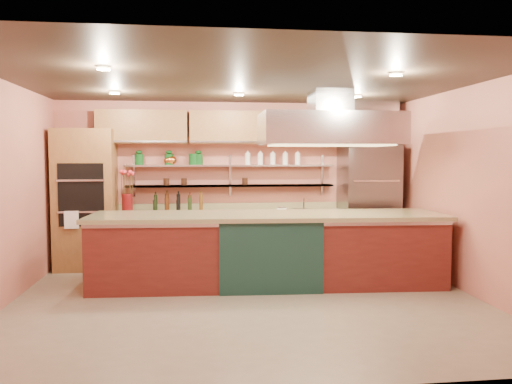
{
  "coord_description": "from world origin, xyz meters",
  "views": [
    {
      "loc": [
        -0.65,
        -6.26,
        1.84
      ],
      "look_at": [
        0.23,
        1.0,
        1.33
      ],
      "focal_mm": 35.0,
      "sensor_mm": 36.0,
      "label": 1
    }
  ],
  "objects": [
    {
      "name": "green_canister",
      "position": [
        -0.69,
        2.37,
        1.81
      ],
      "size": [
        0.19,
        0.19,
        0.19
      ],
      "primitive_type": "cylinder",
      "rotation": [
        0.0,
        0.0,
        -0.22
      ],
      "color": "#0E4216",
      "rests_on": "wall_shelf_upper"
    },
    {
      "name": "floor",
      "position": [
        0.0,
        0.0,
        -0.01
      ],
      "size": [
        6.0,
        5.0,
        0.02
      ],
      "primitive_type": "cube",
      "color": "gray",
      "rests_on": "ground"
    },
    {
      "name": "copper_kettle",
      "position": [
        -1.07,
        2.37,
        1.79
      ],
      "size": [
        0.26,
        0.26,
        0.16
      ],
      "primitive_type": "ellipsoid",
      "rotation": [
        0.0,
        0.0,
        -0.4
      ],
      "color": "orange",
      "rests_on": "wall_shelf_upper"
    },
    {
      "name": "upper_cabinets",
      "position": [
        0.0,
        2.32,
        2.35
      ],
      "size": [
        4.6,
        0.36,
        0.55
      ],
      "primitive_type": "cube",
      "color": "brown",
      "rests_on": "wall_back"
    },
    {
      "name": "island",
      "position": [
        0.38,
        0.79,
        0.52
      ],
      "size": [
        5.0,
        1.33,
        1.03
      ],
      "primitive_type": "cube",
      "rotation": [
        0.0,
        0.0,
        -0.05
      ],
      "color": "maroon",
      "rests_on": "floor"
    },
    {
      "name": "oil_bottle_cluster",
      "position": [
        -0.94,
        2.15,
        1.07
      ],
      "size": [
        0.88,
        0.27,
        0.28
      ],
      "primitive_type": "cube",
      "rotation": [
        0.0,
        0.0,
        -0.02
      ],
      "color": "black",
      "rests_on": "back_counter"
    },
    {
      "name": "range_hood",
      "position": [
        1.28,
        0.79,
        2.25
      ],
      "size": [
        2.0,
        1.0,
        0.45
      ],
      "primitive_type": "cube",
      "color": "#B2B5B9",
      "rests_on": "ceiling"
    },
    {
      "name": "flower_vase",
      "position": [
        -1.78,
        2.15,
        1.09
      ],
      "size": [
        0.2,
        0.2,
        0.31
      ],
      "primitive_type": "cylinder",
      "rotation": [
        0.0,
        0.0,
        -0.18
      ],
      "color": "#5C0D10",
      "rests_on": "back_counter"
    },
    {
      "name": "wall_right",
      "position": [
        3.0,
        0.0,
        1.4
      ],
      "size": [
        0.04,
        5.0,
        2.8
      ],
      "primitive_type": "cube",
      "color": "#C26E5C",
      "rests_on": "floor"
    },
    {
      "name": "bar_faucet",
      "position": [
        1.22,
        2.25,
        1.03
      ],
      "size": [
        0.03,
        0.03,
        0.2
      ],
      "primitive_type": "cylinder",
      "rotation": [
        0.0,
        0.0,
        0.02
      ],
      "color": "silver",
      "rests_on": "back_counter"
    },
    {
      "name": "wall_front",
      "position": [
        0.0,
        -2.5,
        1.4
      ],
      "size": [
        6.0,
        0.04,
        2.8
      ],
      "primitive_type": "cube",
      "color": "#C26E5C",
      "rests_on": "floor"
    },
    {
      "name": "wall_shelf_lower",
      "position": [
        -0.05,
        2.37,
        1.35
      ],
      "size": [
        3.6,
        0.26,
        0.03
      ],
      "primitive_type": "cube",
      "color": "#B2B5B9",
      "rests_on": "wall_back"
    },
    {
      "name": "ceiling_downlights",
      "position": [
        0.0,
        0.2,
        2.77
      ],
      "size": [
        4.0,
        2.8,
        0.02
      ],
      "primitive_type": "cube",
      "color": "#FFE5A5",
      "rests_on": "ceiling"
    },
    {
      "name": "back_counter",
      "position": [
        -0.05,
        2.2,
        0.47
      ],
      "size": [
        3.84,
        0.64,
        0.93
      ],
      "primitive_type": "cube",
      "color": "tan",
      "rests_on": "floor"
    },
    {
      "name": "refrigerator",
      "position": [
        2.35,
        2.14,
        1.05
      ],
      "size": [
        0.95,
        0.72,
        2.1
      ],
      "primitive_type": "cube",
      "color": "slate",
      "rests_on": "floor"
    },
    {
      "name": "ceiling",
      "position": [
        0.0,
        0.0,
        2.8
      ],
      "size": [
        6.0,
        5.0,
        0.02
      ],
      "primitive_type": "cube",
      "color": "black",
      "rests_on": "wall_back"
    },
    {
      "name": "kitchen_scale",
      "position": [
        0.81,
        2.15,
        0.97
      ],
      "size": [
        0.18,
        0.16,
        0.09
      ],
      "primitive_type": "cube",
      "rotation": [
        0.0,
        0.0,
        -0.29
      ],
      "color": "white",
      "rests_on": "back_counter"
    },
    {
      "name": "oven_stack",
      "position": [
        -2.45,
        2.18,
        1.15
      ],
      "size": [
        0.95,
        0.64,
        2.3
      ],
      "primitive_type": "cube",
      "color": "brown",
      "rests_on": "floor"
    },
    {
      "name": "wall_back",
      "position": [
        0.0,
        2.5,
        1.4
      ],
      "size": [
        6.0,
        0.04,
        2.8
      ],
      "primitive_type": "cube",
      "color": "#C26E5C",
      "rests_on": "floor"
    },
    {
      "name": "wall_shelf_upper",
      "position": [
        -0.05,
        2.37,
        1.7
      ],
      "size": [
        3.6,
        0.26,
        0.03
      ],
      "primitive_type": "cube",
      "color": "#B2B5B9",
      "rests_on": "wall_back"
    }
  ]
}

